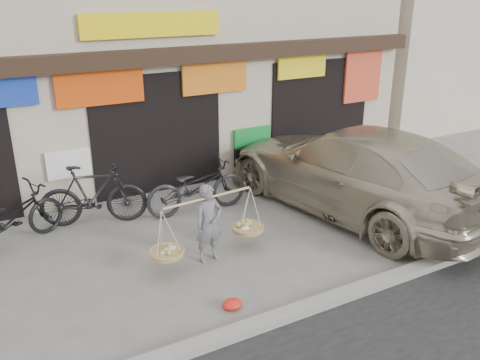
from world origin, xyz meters
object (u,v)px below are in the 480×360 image
street_vendor (209,227)px  suv (353,170)px  bike_0 (9,219)px  bike_1 (93,195)px  bike_2 (197,186)px

street_vendor → suv: 3.60m
bike_0 → suv: suv is taller
bike_0 → suv: bearing=-128.7°
bike_1 → suv: bearing=-93.9°
bike_1 → bike_2: size_ratio=0.95×
bike_0 → bike_1: 1.57m
bike_0 → bike_2: 3.58m
bike_0 → suv: size_ratio=0.33×
bike_0 → street_vendor: bearing=-150.8°
street_vendor → suv: size_ratio=0.34×
street_vendor → bike_0: (-2.92, 2.17, -0.08)m
street_vendor → bike_2: (0.65, 1.95, -0.06)m
suv → bike_1: bearing=-30.8°
bike_2 → suv: suv is taller
bike_1 → bike_2: bike_1 is taller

